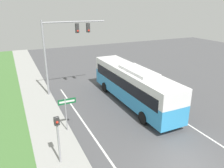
# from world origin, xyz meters

# --- Properties ---
(ground_plane) EXTENTS (80.00, 80.00, 0.00)m
(ground_plane) POSITION_xyz_m (0.00, 0.00, 0.00)
(ground_plane) COLOR #4C4C4F
(bus) EXTENTS (2.59, 11.89, 3.50)m
(bus) POSITION_xyz_m (1.67, 8.72, 1.94)
(bus) COLOR #3393D1
(bus) RESTS_ON ground_plane
(signal_gantry) EXTENTS (6.27, 0.41, 7.40)m
(signal_gantry) POSITION_xyz_m (-3.29, 13.82, 5.23)
(signal_gantry) COLOR #939399
(signal_gantry) RESTS_ON ground_plane
(pedestrian_signal) EXTENTS (0.28, 0.34, 3.01)m
(pedestrian_signal) POSITION_xyz_m (-6.29, 3.22, 2.06)
(pedestrian_signal) COLOR #939399
(pedestrian_signal) RESTS_ON ground_plane
(street_sign) EXTENTS (1.26, 0.08, 2.62)m
(street_sign) POSITION_xyz_m (-5.01, 6.41, 1.83)
(street_sign) COLOR #939399
(street_sign) RESTS_ON ground_plane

